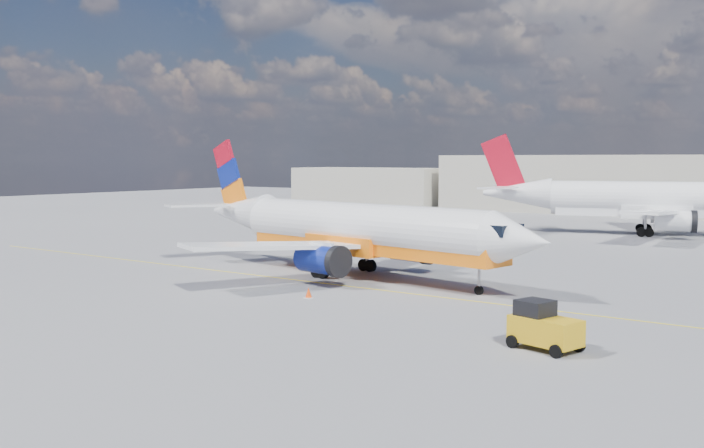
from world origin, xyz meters
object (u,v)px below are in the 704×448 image
Objects in this scene: main_jet at (353,229)px; traffic_cone at (309,293)px; second_jet at (656,201)px; gse_tug at (544,327)px.

traffic_cone is (2.79, -7.93, -2.72)m from main_jet.
second_jet is 11.23× the size of gse_tug.
second_jet reaches higher than gse_tug.
main_jet reaches higher than traffic_cone.
gse_tug is at bearing -96.96° from second_jet.
second_jet is 57.01× the size of traffic_cone.
main_jet is 10.06× the size of gse_tug.
gse_tug is (17.49, -11.29, -2.10)m from main_jet.
second_jet is at bearing 83.68° from traffic_cone.
gse_tug is 5.08× the size of traffic_cone.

